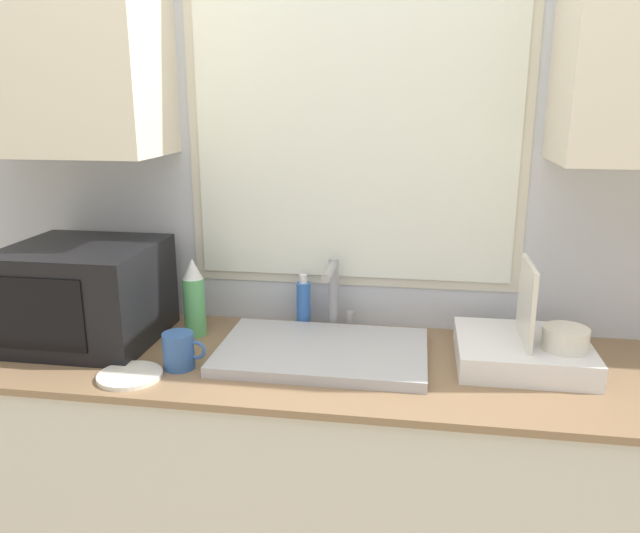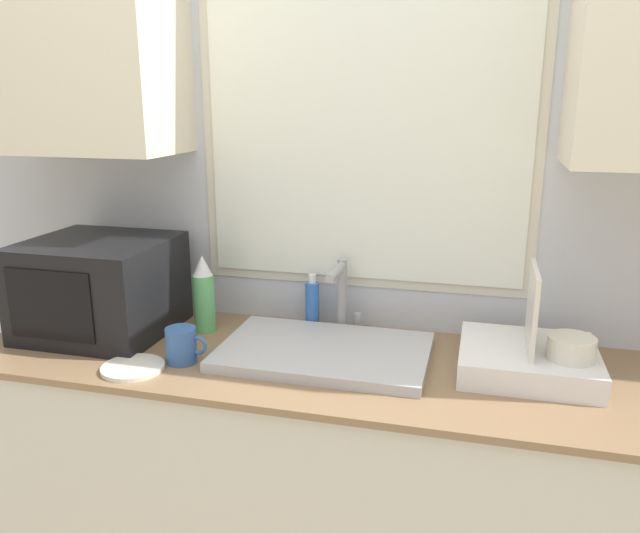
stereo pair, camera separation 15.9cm
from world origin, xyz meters
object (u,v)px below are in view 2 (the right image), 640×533
Objects in this scene: faucet at (341,290)px; mug_near_sink at (182,345)px; dish_rack at (532,356)px; microwave at (100,286)px; soap_bottle at (312,304)px; spray_bottle at (204,295)px.

faucet is 0.51m from mug_near_sink.
dish_rack is 0.95m from mug_near_sink.
microwave is at bearing -179.31° from dish_rack.
soap_bottle reaches higher than mug_near_sink.
microwave is 0.32m from spray_bottle.
faucet is 0.94× the size of spray_bottle.
microwave is 1.71× the size of spray_bottle.
faucet is 0.65× the size of dish_rack.
spray_bottle is at bearing -167.80° from faucet.
dish_rack is 2.97× the size of mug_near_sink.
spray_bottle reaches higher than soap_bottle.
soap_bottle is at bearing 19.92° from spray_bottle.
soap_bottle is (0.32, 0.12, -0.04)m from spray_bottle.
mug_near_sink is (-0.28, -0.36, -0.03)m from soap_bottle.
dish_rack is 1.45× the size of spray_bottle.
faucet is 1.31× the size of soap_bottle.
mug_near_sink is at bearing -24.17° from microwave.
microwave is 1.18× the size of dish_rack.
dish_rack reaches higher than soap_bottle.
mug_near_sink is at bearing -169.49° from dish_rack.
microwave is at bearing 155.83° from mug_near_sink.
mug_near_sink is (-0.94, -0.17, 0.00)m from dish_rack.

